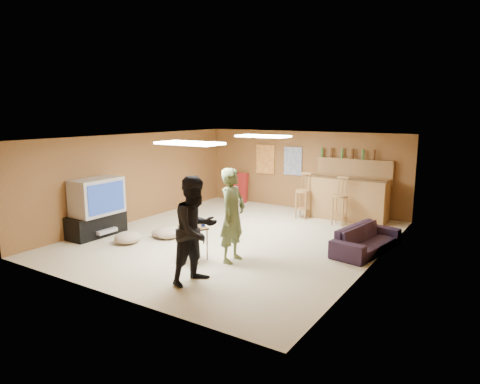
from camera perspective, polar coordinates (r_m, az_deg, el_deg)
The scene contains 32 objects.
ground at distance 9.45m, azimuth -0.66°, elevation -6.16°, with size 7.00×7.00×0.00m, color beige.
ceiling at distance 9.06m, azimuth -0.69°, elevation 7.28°, with size 6.00×7.00×0.02m, color silver.
wall_back at distance 12.23m, azimuth 8.39°, elevation 2.87°, with size 6.00×0.02×2.20m, color brown.
wall_front at distance 6.62m, azimuth -17.62°, elevation -4.13°, with size 6.00×0.02×2.20m, color brown.
wall_left at distance 11.10m, azimuth -13.73°, elevation 1.89°, with size 0.02×7.00×2.20m, color brown.
wall_right at distance 7.97m, azimuth 17.65°, elevation -1.67°, with size 0.02×7.00×2.20m, color brown.
tv_stand at distance 10.10m, azimuth -18.57°, elevation -4.15°, with size 0.55×1.30×0.50m, color black.
dvd_box at distance 9.96m, azimuth -17.74°, elevation -4.90°, with size 0.35×0.50×0.08m, color #B2B2B7.
tv_body at distance 9.90m, azimuth -18.54°, elevation -0.57°, with size 0.60×1.10×0.80m, color #B2B2B7.
tv_screen at distance 9.67m, azimuth -17.38°, elevation -0.77°, with size 0.02×0.95×0.65m, color navy.
bar_counter at distance 11.27m, azimuth 14.11°, elevation -0.84°, with size 2.00×0.60×1.10m, color olive.
bar_lip at distance 10.95m, azimuth 13.81°, elevation 1.77°, with size 2.10×0.12×0.05m, color #3E2814.
bar_shelf at distance 11.56m, azimuth 15.04°, elevation 4.17°, with size 2.00×0.18×0.05m, color olive.
bar_backing at distance 11.61m, azimuth 15.00°, elevation 2.70°, with size 2.00×0.14×0.60m, color olive.
poster_left at distance 12.70m, azimuth 3.40°, elevation 4.38°, with size 0.60×0.03×0.85m, color #BF3F26.
poster_right at distance 12.29m, azimuth 7.07°, elevation 4.11°, with size 0.55×0.03×0.80m, color #334C99.
folding_chair_stack at distance 13.10m, azimuth -0.04°, elevation 0.62°, with size 0.50×0.14×0.90m, color maroon.
ceiling_panel_front at distance 7.85m, azimuth -6.76°, elevation 6.47°, with size 1.20×0.60×0.04m, color white.
ceiling_panel_back at distance 10.08m, azimuth 3.10°, elevation 7.44°, with size 1.20×0.60×0.04m, color white.
person_olive at distance 7.81m, azimuth -1.01°, elevation -3.14°, with size 0.63×0.42×1.74m, color #59683C.
person_black at distance 6.88m, azimuth -5.92°, elevation -5.07°, with size 0.85×0.66×1.75m, color black.
sofa at distance 8.84m, azimuth 16.53°, elevation -6.07°, with size 1.76×0.69×0.51m, color black.
tray_table at distance 8.04m, azimuth -6.20°, elevation -6.85°, with size 0.50×0.40×0.65m, color #3E2814.
cup_red_near at distance 8.05m, azimuth -6.61°, elevation -4.05°, with size 0.08×0.08×0.11m, color #A4270A.
cup_red_far at distance 7.80m, azimuth -6.12°, elevation -4.54°, with size 0.07×0.07×0.10m, color #A4270A.
cup_blue at distance 7.95m, azimuth -4.95°, elevation -4.22°, with size 0.07×0.07×0.10m, color #17299F.
bar_stool_left at distance 11.19m, azimuth 8.37°, elevation -0.76°, with size 0.34×0.34×1.08m, color olive, non-canonical shape.
bar_stool_right at distance 10.68m, azimuth 13.15°, elevation -1.54°, with size 0.34×0.34×1.06m, color olive, non-canonical shape.
cushion_near_tv at distance 9.54m, azimuth -9.65°, elevation -5.34°, with size 0.56×0.56×0.25m, color gray.
cushion_mid at distance 9.64m, azimuth -10.39°, elevation -5.35°, with size 0.46×0.46×0.21m, color gray.
cushion_far at distance 9.36m, azimuth -14.78°, elevation -5.90°, with size 0.55×0.55×0.25m, color gray.
bottle_row at distance 11.58m, azimuth 14.10°, elevation 4.99°, with size 1.48×0.08×0.26m, color #3F7233, non-canonical shape.
Camera 1 is at (4.97, -7.55, 2.73)m, focal length 32.00 mm.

